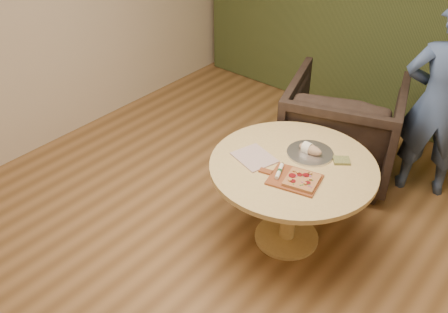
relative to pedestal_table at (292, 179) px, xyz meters
name	(u,v)px	position (x,y,z in m)	size (l,w,h in m)	color
room_shell	(209,107)	(-0.27, -0.62, 0.79)	(5.04, 6.04, 2.84)	olive
pedestal_table	(292,179)	(0.00, 0.00, 0.00)	(1.26, 1.26, 0.75)	#DEBB71
pizza_paddle	(293,179)	(0.11, -0.17, 0.15)	(0.47, 0.35, 0.01)	brown
flatbread_pizza	(302,180)	(0.17, -0.16, 0.17)	(0.26, 0.26, 0.04)	#B97F48
cutlery_roll	(279,171)	(-0.01, -0.18, 0.17)	(0.09, 0.19, 0.03)	white
newspaper	(254,157)	(-0.27, -0.12, 0.15)	(0.30, 0.25, 0.01)	white
serving_tray	(310,153)	(0.02, 0.20, 0.15)	(0.36, 0.36, 0.02)	silver
bread_roll	(309,149)	(0.01, 0.20, 0.18)	(0.19, 0.09, 0.09)	tan
green_packet	(341,161)	(0.26, 0.26, 0.15)	(0.12, 0.10, 0.02)	brown
armchair	(343,123)	(-0.17, 1.14, -0.09)	(1.01, 0.95, 1.04)	black
person_standing	(439,103)	(0.56, 1.37, 0.28)	(0.65, 0.43, 1.77)	#3D537E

